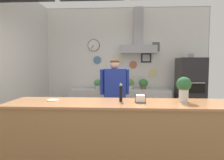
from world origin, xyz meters
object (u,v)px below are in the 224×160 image
object	(u,v)px
espresso_machine	(117,82)
potted_sage	(143,83)
pizza_oven	(190,92)
pepper_grinder	(121,93)
basil_vase	(184,88)
potted_thyme	(98,83)
potted_rosemary	(130,83)
condiment_plate	(53,100)
napkin_holder	(140,99)
shop_worker	(115,97)

from	to	relation	value
espresso_machine	potted_sage	size ratio (longest dim) A/B	1.82
pizza_oven	pepper_grinder	bearing A→B (deg)	-126.39
pizza_oven	basil_vase	bearing A→B (deg)	-109.89
espresso_machine	basil_vase	xyz separation A→B (m)	(0.99, -2.43, 0.13)
potted_thyme	potted_rosemary	xyz separation A→B (m)	(0.85, -0.06, 0.01)
potted_rosemary	pepper_grinder	xyz separation A→B (m)	(-0.20, -2.42, 0.10)
espresso_machine	pepper_grinder	size ratio (longest dim) A/B	1.95
pizza_oven	espresso_machine	world-z (taller)	pizza_oven
espresso_machine	potted_rosemary	distance (m)	0.35
espresso_machine	pepper_grinder	distance (m)	2.44
condiment_plate	napkin_holder	size ratio (longest dim) A/B	1.19
pepper_grinder	potted_thyme	bearing A→B (deg)	104.63
pizza_oven	condiment_plate	xyz separation A→B (m)	(-2.61, -2.24, 0.18)
potted_sage	condiment_plate	world-z (taller)	potted_sage
potted_thyme	napkin_holder	world-z (taller)	napkin_holder
condiment_plate	pepper_grinder	distance (m)	0.96
potted_thyme	potted_sage	world-z (taller)	potted_sage
espresso_machine	condiment_plate	distance (m)	2.56
pizza_oven	espresso_machine	size ratio (longest dim) A/B	3.72
condiment_plate	napkin_holder	world-z (taller)	napkin_holder
espresso_machine	potted_thyme	xyz separation A→B (m)	(-0.51, 0.05, -0.05)
shop_worker	pepper_grinder	world-z (taller)	shop_worker
pizza_oven	pepper_grinder	world-z (taller)	pizza_oven
condiment_plate	pepper_grinder	bearing A→B (deg)	-0.39
basil_vase	napkin_holder	xyz separation A→B (m)	(-0.58, -0.06, -0.14)
pizza_oven	espresso_machine	bearing A→B (deg)	174.09
shop_worker	pepper_grinder	xyz separation A→B (m)	(0.14, -1.26, 0.26)
shop_worker	potted_rosemary	world-z (taller)	shop_worker
potted_sage	pepper_grinder	distance (m)	2.56
potted_rosemary	condiment_plate	size ratio (longest dim) A/B	1.55
pizza_oven	potted_thyme	size ratio (longest dim) A/B	7.23
espresso_machine	potted_thyme	world-z (taller)	espresso_machine
potted_sage	pepper_grinder	xyz separation A→B (m)	(-0.55, -2.50, 0.11)
espresso_machine	basil_vase	size ratio (longest dim) A/B	1.41
condiment_plate	napkin_holder	xyz separation A→B (m)	(1.22, -0.07, 0.04)
pizza_oven	basil_vase	distance (m)	2.41
shop_worker	basil_vase	world-z (taller)	shop_worker
condiment_plate	napkin_holder	bearing A→B (deg)	-3.09
potted_sage	napkin_holder	distance (m)	2.57
potted_thyme	condiment_plate	size ratio (longest dim) A/B	1.44
pizza_oven	potted_sage	world-z (taller)	pizza_oven
shop_worker	potted_thyme	distance (m)	1.33
shop_worker	condiment_plate	distance (m)	1.50
pizza_oven	basil_vase	xyz separation A→B (m)	(-0.81, -2.24, 0.36)
pizza_oven	potted_sage	bearing A→B (deg)	167.18
pizza_oven	napkin_holder	size ratio (longest dim) A/B	12.42
potted_sage	basil_vase	bearing A→B (deg)	-83.21
potted_sage	shop_worker	bearing A→B (deg)	-119.06
potted_thyme	potted_sage	bearing A→B (deg)	0.98
basil_vase	pepper_grinder	bearing A→B (deg)	-179.78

